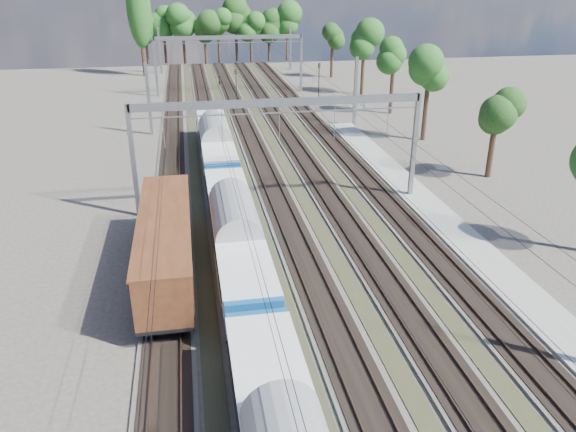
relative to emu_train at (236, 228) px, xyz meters
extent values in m
cube|color=#47423A|center=(-4.50, 24.58, -2.59)|extent=(3.00, 130.00, 0.15)
cube|color=black|center=(-4.50, 24.58, -2.49)|extent=(2.50, 130.00, 0.06)
cube|color=#473326|center=(-5.22, 24.58, -2.39)|extent=(0.08, 130.00, 0.14)
cube|color=#473326|center=(-3.78, 24.58, -2.39)|extent=(0.08, 130.00, 0.14)
cube|color=#47423A|center=(0.00, 24.58, -2.59)|extent=(3.00, 130.00, 0.15)
cube|color=black|center=(0.00, 24.58, -2.49)|extent=(2.50, 130.00, 0.06)
cube|color=#473326|center=(-0.72, 24.58, -2.39)|extent=(0.08, 130.00, 0.14)
cube|color=#473326|center=(0.72, 24.58, -2.39)|extent=(0.08, 130.00, 0.14)
cube|color=#47423A|center=(4.50, 24.58, -2.59)|extent=(3.00, 130.00, 0.15)
cube|color=black|center=(4.50, 24.58, -2.49)|extent=(2.50, 130.00, 0.06)
cube|color=#473326|center=(3.78, 24.58, -2.39)|extent=(0.08, 130.00, 0.14)
cube|color=#473326|center=(5.22, 24.58, -2.39)|extent=(0.08, 130.00, 0.14)
cube|color=#47423A|center=(9.00, 24.58, -2.59)|extent=(3.00, 130.00, 0.15)
cube|color=black|center=(9.00, 24.58, -2.49)|extent=(2.50, 130.00, 0.06)
cube|color=#473326|center=(8.28, 24.58, -2.39)|extent=(0.08, 130.00, 0.14)
cube|color=#473326|center=(9.72, 24.58, -2.39)|extent=(0.08, 130.00, 0.14)
cube|color=#47423A|center=(13.50, 24.58, -2.59)|extent=(3.00, 130.00, 0.15)
cube|color=black|center=(13.50, 24.58, -2.49)|extent=(2.50, 130.00, 0.06)
cube|color=#473326|center=(12.78, 24.58, -2.39)|extent=(0.08, 130.00, 0.14)
cube|color=#473326|center=(14.22, 24.58, -2.39)|extent=(0.08, 130.00, 0.14)
cube|color=#312E20|center=(-2.25, 24.58, -2.64)|extent=(1.10, 130.00, 0.05)
cube|color=#312E20|center=(2.25, 24.58, -2.64)|extent=(1.10, 130.00, 0.05)
cube|color=#312E20|center=(6.75, 24.58, -2.64)|extent=(1.10, 130.00, 0.05)
cube|color=#312E20|center=(11.25, 24.58, -2.64)|extent=(1.10, 130.00, 0.05)
cube|color=gray|center=(16.50, -0.42, -2.51)|extent=(3.00, 70.00, 0.30)
cube|color=gray|center=(-7.00, 9.58, 1.84)|extent=(0.35, 0.35, 9.00)
cube|color=gray|center=(16.00, 9.58, 1.84)|extent=(0.35, 0.35, 9.00)
cube|color=gray|center=(4.50, 9.58, 6.04)|extent=(23.00, 0.35, 0.60)
cube|color=gray|center=(-7.00, 57.58, 1.84)|extent=(0.35, 0.35, 9.00)
cube|color=gray|center=(16.00, 57.58, 1.84)|extent=(0.35, 0.35, 9.00)
cube|color=gray|center=(4.50, 57.58, 6.04)|extent=(23.00, 0.35, 0.60)
cube|color=gray|center=(-7.00, 34.58, 1.59)|extent=(0.35, 0.35, 8.50)
cube|color=gray|center=(-7.00, 79.58, 1.59)|extent=(0.35, 0.35, 8.50)
cube|color=gray|center=(18.30, 34.58, 1.59)|extent=(0.35, 0.35, 8.50)
cube|color=gray|center=(18.30, 79.58, 1.59)|extent=(0.35, 0.35, 8.50)
cylinder|color=black|center=(-4.50, 24.58, 2.84)|extent=(0.03, 130.00, 0.03)
cylinder|color=black|center=(-4.50, 24.58, 3.94)|extent=(0.03, 130.00, 0.03)
cylinder|color=black|center=(0.00, 24.58, 2.84)|extent=(0.03, 130.00, 0.03)
cylinder|color=black|center=(0.00, 24.58, 3.94)|extent=(0.03, 130.00, 0.03)
cylinder|color=black|center=(4.50, 24.58, 2.84)|extent=(0.03, 130.00, 0.03)
cylinder|color=black|center=(4.50, 24.58, 3.94)|extent=(0.03, 130.00, 0.03)
cylinder|color=black|center=(9.00, 24.58, 2.84)|extent=(0.03, 130.00, 0.03)
cylinder|color=black|center=(9.00, 24.58, 3.94)|extent=(0.03, 130.00, 0.03)
cylinder|color=black|center=(13.50, 24.58, 2.84)|extent=(0.03, 130.00, 0.03)
cylinder|color=black|center=(13.50, 24.58, 3.94)|extent=(0.03, 130.00, 0.03)
cylinder|color=black|center=(-10.12, 92.55, 0.13)|extent=(0.56, 0.56, 5.59)
sphere|color=black|center=(-10.12, 92.55, 4.60)|extent=(4.33, 4.33, 4.33)
cylinder|color=black|center=(-5.99, 90.72, 0.09)|extent=(0.56, 0.56, 5.51)
sphere|color=black|center=(-5.99, 90.72, 4.50)|extent=(5.03, 5.03, 5.03)
cylinder|color=black|center=(-2.45, 89.70, 0.78)|extent=(0.56, 0.56, 6.88)
sphere|color=black|center=(-2.45, 89.70, 6.29)|extent=(5.07, 5.07, 5.07)
cylinder|color=black|center=(1.25, 91.01, 0.30)|extent=(0.56, 0.56, 5.92)
sphere|color=black|center=(1.25, 91.01, 5.03)|extent=(5.17, 5.17, 5.17)
cylinder|color=black|center=(4.84, 92.91, 1.03)|extent=(0.56, 0.56, 7.37)
sphere|color=black|center=(4.84, 92.91, 6.92)|extent=(4.42, 4.42, 4.42)
cylinder|color=black|center=(8.31, 91.48, 0.23)|extent=(0.56, 0.56, 5.77)
sphere|color=black|center=(8.31, 91.48, 4.84)|extent=(5.31, 5.31, 5.31)
cylinder|color=black|center=(11.63, 92.42, 1.01)|extent=(0.56, 0.56, 7.35)
sphere|color=black|center=(11.63, 92.42, 6.89)|extent=(4.12, 4.12, 4.12)
cylinder|color=black|center=(15.62, 91.29, 0.78)|extent=(0.56, 0.56, 6.89)
sphere|color=black|center=(15.62, 91.29, 6.29)|extent=(5.06, 5.06, 5.06)
cylinder|color=black|center=(19.40, 91.45, 0.49)|extent=(0.56, 0.56, 6.30)
sphere|color=black|center=(19.40, 91.45, 5.52)|extent=(5.15, 5.15, 5.15)
cylinder|color=black|center=(25.19, 9.97, 0.82)|extent=(0.56, 0.56, 6.96)
sphere|color=black|center=(25.19, 9.97, 6.39)|extent=(3.71, 3.71, 3.71)
cylinder|color=black|center=(25.23, 23.74, 0.24)|extent=(0.56, 0.56, 5.80)
sphere|color=black|center=(25.23, 23.74, 4.88)|extent=(4.19, 4.19, 4.19)
cylinder|color=black|center=(24.07, 40.68, 0.20)|extent=(0.56, 0.56, 5.71)
sphere|color=black|center=(24.07, 40.68, 4.77)|extent=(4.03, 4.03, 4.03)
cylinder|color=black|center=(25.97, 52.30, 0.03)|extent=(0.56, 0.56, 5.38)
sphere|color=black|center=(25.97, 52.30, 4.34)|extent=(4.89, 4.89, 4.89)
cylinder|color=black|center=(24.47, 67.65, 0.43)|extent=(0.56, 0.56, 6.18)
sphere|color=black|center=(24.47, 67.65, 5.37)|extent=(3.97, 3.97, 3.97)
cylinder|color=black|center=(-10.00, 77.58, 5.34)|extent=(0.70, 0.70, 16.00)
ellipsoid|color=#21541C|center=(-10.00, 77.58, 9.34)|extent=(4.40, 4.40, 14.08)
cube|color=black|center=(0.00, -13.88, -2.08)|extent=(2.12, 3.18, 0.85)
cube|color=black|center=(0.00, -6.93, -2.08)|extent=(2.12, 3.18, 0.85)
cube|color=black|center=(0.00, 7.90, -2.08)|extent=(2.12, 3.18, 0.85)
cube|color=#105195|center=(0.00, 0.49, -0.49)|extent=(2.96, 21.18, 2.01)
cube|color=silver|center=(0.00, 0.49, 0.04)|extent=(3.05, 20.33, 1.01)
cube|color=black|center=(1.53, 0.49, 0.04)|extent=(0.04, 18.00, 0.74)
cube|color=#FFF90D|center=(0.00, -4.17, -1.02)|extent=(3.07, 5.93, 0.74)
cylinder|color=#919497|center=(0.00, 0.49, 0.52)|extent=(3.01, 21.18, 3.01)
cube|color=black|center=(0.00, 14.85, -2.08)|extent=(2.12, 3.18, 0.85)
cube|color=black|center=(0.00, 29.67, -2.08)|extent=(2.12, 3.18, 0.85)
cube|color=#105195|center=(0.00, 22.26, -0.49)|extent=(2.96, 21.18, 2.01)
cube|color=silver|center=(0.00, 22.26, 0.04)|extent=(3.05, 20.33, 1.01)
cube|color=black|center=(1.53, 22.26, 0.04)|extent=(0.04, 18.00, 0.74)
cube|color=#FFF90D|center=(0.00, 17.60, -1.02)|extent=(3.07, 5.93, 0.74)
cylinder|color=#919497|center=(0.00, 22.26, 0.52)|extent=(3.01, 21.18, 3.01)
cube|color=black|center=(-4.50, -6.34, -2.11)|extent=(2.22, 2.88, 0.78)
cube|color=black|center=(-4.50, 4.53, -2.11)|extent=(2.22, 2.88, 0.78)
cube|color=black|center=(-4.50, -0.91, -1.61)|extent=(2.99, 15.52, 0.22)
cube|color=#442112|center=(-4.50, -0.91, -0.06)|extent=(2.99, 15.52, 2.88)
cube|color=#442112|center=(-4.50, -0.91, 1.44)|extent=(3.21, 15.52, 0.13)
imported|color=black|center=(3.18, 64.62, -1.82)|extent=(0.41, 0.62, 1.69)
cylinder|color=black|center=(4.66, 49.10, -0.42)|extent=(0.13, 0.13, 4.49)
cube|color=black|center=(4.66, 49.10, 2.14)|extent=(0.36, 0.28, 0.63)
sphere|color=red|center=(4.66, 48.98, 2.32)|extent=(0.14, 0.14, 0.14)
sphere|color=#0C9919|center=(4.66, 48.98, 2.01)|extent=(0.14, 0.14, 0.14)
cylinder|color=black|center=(16.96, 48.89, -0.16)|extent=(0.14, 0.14, 5.00)
cube|color=black|center=(16.96, 48.89, 2.69)|extent=(0.40, 0.31, 0.70)
sphere|color=red|center=(16.96, 48.76, 2.89)|extent=(0.16, 0.16, 0.16)
sphere|color=#0C9919|center=(16.96, 48.76, 2.54)|extent=(0.16, 0.16, 0.16)
camera|label=1|loc=(-2.55, -33.41, 15.39)|focal=35.00mm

